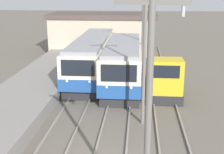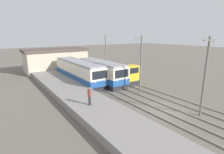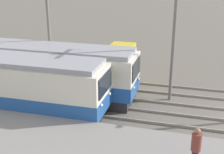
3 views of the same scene
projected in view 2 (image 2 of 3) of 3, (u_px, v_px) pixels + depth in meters
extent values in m
plane|color=#665E54|center=(163.00, 109.00, 18.21)|extent=(200.00, 200.00, 0.00)
cube|color=gray|center=(115.00, 123.00, 14.65)|extent=(4.50, 54.00, 0.83)
cube|color=gray|center=(140.00, 117.00, 16.35)|extent=(0.10, 60.00, 0.14)
cube|color=gray|center=(151.00, 113.00, 17.15)|extent=(0.10, 60.00, 0.14)
cube|color=gray|center=(160.00, 110.00, 17.91)|extent=(0.10, 60.00, 0.14)
cube|color=gray|center=(169.00, 107.00, 18.71)|extent=(0.10, 60.00, 0.14)
cube|color=gray|center=(178.00, 103.00, 19.57)|extent=(0.10, 60.00, 0.14)
cube|color=gray|center=(185.00, 101.00, 20.37)|extent=(0.10, 60.00, 0.14)
cube|color=#28282B|center=(79.00, 79.00, 28.79)|extent=(2.58, 12.89, 0.70)
cube|color=silver|center=(79.00, 70.00, 28.41)|extent=(2.80, 13.42, 2.45)
cube|color=#235199|center=(79.00, 75.00, 28.60)|extent=(2.84, 13.46, 0.88)
cube|color=black|center=(100.00, 75.00, 22.93)|extent=(2.24, 0.06, 1.08)
sphere|color=silver|center=(95.00, 83.00, 22.71)|extent=(0.18, 0.18, 0.18)
sphere|color=silver|center=(105.00, 81.00, 23.57)|extent=(0.18, 0.18, 0.18)
cube|color=#939399|center=(78.00, 62.00, 28.09)|extent=(2.46, 12.89, 0.28)
cube|color=#28282B|center=(101.00, 80.00, 28.43)|extent=(2.58, 10.42, 0.70)
cube|color=silver|center=(101.00, 71.00, 28.06)|extent=(2.80, 10.85, 2.45)
cube|color=#235199|center=(101.00, 75.00, 28.24)|extent=(2.84, 10.89, 0.88)
cube|color=black|center=(122.00, 74.00, 23.59)|extent=(2.24, 0.06, 1.08)
sphere|color=silver|center=(117.00, 81.00, 23.38)|extent=(0.18, 0.18, 0.18)
sphere|color=silver|center=(126.00, 80.00, 24.23)|extent=(0.18, 0.18, 0.18)
cube|color=#939399|center=(101.00, 62.00, 27.73)|extent=(2.46, 10.42, 0.28)
cube|color=#28282B|center=(123.00, 80.00, 28.46)|extent=(2.40, 5.11, 0.70)
cube|color=gold|center=(131.00, 73.00, 26.72)|extent=(2.28, 1.64, 2.30)
cube|color=black|center=(134.00, 71.00, 25.93)|extent=(1.68, 0.04, 0.83)
cube|color=gold|center=(120.00, 73.00, 28.86)|extent=(1.92, 3.38, 1.40)
cylinder|color=black|center=(120.00, 67.00, 28.63)|extent=(0.16, 0.16, 0.50)
cylinder|color=slate|center=(205.00, 78.00, 15.91)|extent=(0.20, 0.20, 7.47)
cube|color=slate|center=(210.00, 40.00, 15.10)|extent=(2.00, 0.12, 0.12)
cylinder|color=#B2B2B7|center=(214.00, 42.00, 15.59)|extent=(0.10, 0.10, 0.30)
cylinder|color=slate|center=(141.00, 65.00, 22.54)|extent=(0.20, 0.20, 7.47)
cube|color=slate|center=(142.00, 38.00, 21.73)|extent=(2.00, 0.12, 0.12)
cylinder|color=#B2B2B7|center=(146.00, 40.00, 22.22)|extent=(0.10, 0.10, 0.30)
cylinder|color=slate|center=(106.00, 58.00, 29.17)|extent=(0.20, 0.20, 7.47)
cube|color=slate|center=(106.00, 37.00, 28.35)|extent=(2.00, 0.12, 0.12)
cylinder|color=#B2B2B7|center=(110.00, 38.00, 28.85)|extent=(0.10, 0.10, 0.30)
cylinder|color=#282833|center=(90.00, 101.00, 17.15)|extent=(0.26, 0.26, 0.87)
cylinder|color=brown|center=(89.00, 93.00, 16.96)|extent=(0.38, 0.38, 0.72)
sphere|color=#9E7051|center=(89.00, 89.00, 16.85)|extent=(0.22, 0.22, 0.22)
cube|color=beige|center=(56.00, 61.00, 36.84)|extent=(12.00, 6.00, 4.17)
cube|color=#51423D|center=(55.00, 50.00, 36.29)|extent=(12.60, 6.30, 0.50)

